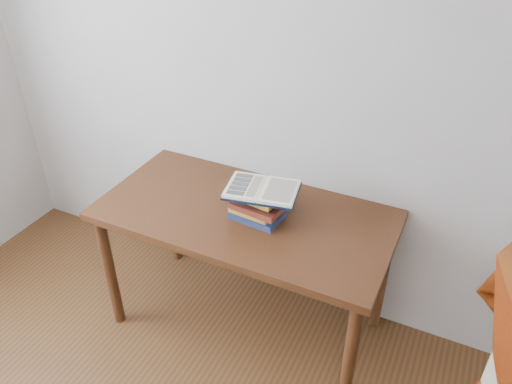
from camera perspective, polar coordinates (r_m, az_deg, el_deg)
The scene contains 3 objects.
desk at distance 2.53m, azimuth -1.27°, elevation -4.08°, with size 1.46×0.73×0.78m.
book_stack at distance 2.40m, azimuth 0.15°, elevation -1.45°, with size 0.27×0.20×0.15m.
open_book at distance 2.34m, azimuth 0.70°, elevation 0.28°, with size 0.37×0.29×0.03m.
Camera 1 is at (1.02, -0.40, 2.23)m, focal length 35.00 mm.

